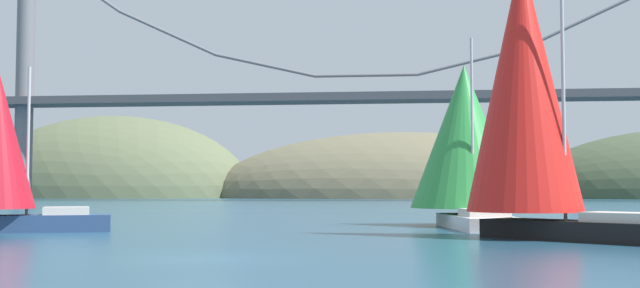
# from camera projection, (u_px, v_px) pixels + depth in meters

# --- Properties ---
(ground_plane) EXTENTS (360.00, 360.00, 0.00)m
(ground_plane) POSITION_uv_depth(u_px,v_px,m) (201.00, 259.00, 21.77)
(ground_plane) COLOR navy
(headland_left) EXTENTS (59.02, 44.00, 34.15)m
(headland_left) POSITION_uv_depth(u_px,v_px,m) (114.00, 197.00, 161.73)
(headland_left) COLOR #5B6647
(headland_left) RESTS_ON ground_plane
(headland_center) EXTENTS (78.89, 44.00, 26.35)m
(headland_center) POSITION_uv_depth(u_px,v_px,m) (401.00, 198.00, 155.20)
(headland_center) COLOR #6B664C
(headland_center) RESTS_ON ground_plane
(suspension_bridge) EXTENTS (144.98, 6.00, 40.87)m
(suspension_bridge) POSITION_uv_depth(u_px,v_px,m) (366.00, 85.00, 117.04)
(suspension_bridge) COLOR slate
(suspension_bridge) RESTS_ON ground_plane
(sailboat_green_sail) EXTENTS (6.50, 9.96, 9.60)m
(sailboat_green_sail) POSITION_uv_depth(u_px,v_px,m) (465.00, 141.00, 40.47)
(sailboat_green_sail) COLOR white
(sailboat_green_sail) RESTS_ON ground_plane
(sailboat_red_spinnaker) EXTENTS (8.98, 8.30, 11.92)m
(sailboat_red_spinnaker) POSITION_uv_depth(u_px,v_px,m) (527.00, 90.00, 31.03)
(sailboat_red_spinnaker) COLOR black
(sailboat_red_spinnaker) RESTS_ON ground_plane
(sailboat_crimson_sail) EXTENTS (7.27, 4.86, 7.55)m
(sailboat_crimson_sail) POSITION_uv_depth(u_px,v_px,m) (2.00, 147.00, 34.83)
(sailboat_crimson_sail) COLOR navy
(sailboat_crimson_sail) RESTS_ON ground_plane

